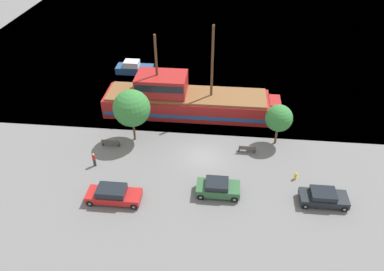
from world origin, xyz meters
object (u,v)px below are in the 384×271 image
(parked_car_curb_front, at_px, (323,197))
(parked_car_curb_mid, at_px, (113,194))
(moored_boat_dockside, at_px, (134,68))
(bench_promenade_east, at_px, (247,149))
(bench_promenade_west, at_px, (110,143))
(parked_car_curb_rear, at_px, (218,188))
(pedestrian_walking_near, at_px, (94,160))
(pirate_ship, at_px, (183,100))
(fire_hydrant, at_px, (296,176))

(parked_car_curb_front, bearing_deg, parked_car_curb_mid, -175.23)
(moored_boat_dockside, height_order, bench_promenade_east, moored_boat_dockside)
(bench_promenade_west, bearing_deg, parked_car_curb_rear, -27.42)
(parked_car_curb_mid, height_order, pedestrian_walking_near, pedestrian_walking_near)
(parked_car_curb_mid, xyz_separation_m, bench_promenade_west, (-2.51, 7.86, -0.30))
(parked_car_curb_front, distance_m, pedestrian_walking_near, 21.96)
(moored_boat_dockside, distance_m, bench_promenade_east, 23.41)
(pirate_ship, relative_size, moored_boat_dockside, 3.94)
(pedestrian_walking_near, bearing_deg, bench_promenade_west, 78.32)
(pirate_ship, relative_size, parked_car_curb_front, 4.99)
(bench_promenade_east, xyz_separation_m, pedestrian_walking_near, (-15.21, -3.71, 0.33))
(parked_car_curb_rear, bearing_deg, bench_promenade_east, 66.56)
(parked_car_curb_rear, bearing_deg, parked_car_curb_front, -1.41)
(bench_promenade_east, relative_size, pedestrian_walking_near, 1.15)
(parked_car_curb_front, distance_m, fire_hydrant, 3.58)
(bench_promenade_west, bearing_deg, parked_car_curb_mid, -72.30)
(parked_car_curb_front, xyz_separation_m, parked_car_curb_mid, (-18.56, -1.55, 0.06))
(parked_car_curb_rear, xyz_separation_m, bench_promenade_east, (2.80, 6.46, -0.30))
(pedestrian_walking_near, bearing_deg, parked_car_curb_rear, -12.52)
(parked_car_curb_front, bearing_deg, pirate_ship, 135.47)
(moored_boat_dockside, height_order, parked_car_curb_mid, moored_boat_dockside)
(pirate_ship, xyz_separation_m, parked_car_curb_front, (14.12, -13.89, -1.04))
(fire_hydrant, relative_size, bench_promenade_west, 0.41)
(parked_car_curb_front, height_order, parked_car_curb_rear, parked_car_curb_rear)
(moored_boat_dockside, bearing_deg, parked_car_curb_rear, -61.02)
(pirate_ship, height_order, moored_boat_dockside, pirate_ship)
(parked_car_curb_front, height_order, pedestrian_walking_near, pedestrian_walking_near)
(pirate_ship, relative_size, fire_hydrant, 27.19)
(moored_boat_dockside, relative_size, parked_car_curb_mid, 1.09)
(parked_car_curb_rear, bearing_deg, pirate_ship, 109.24)
(bench_promenade_west, bearing_deg, bench_promenade_east, 1.51)
(moored_boat_dockside, relative_size, bench_promenade_east, 2.99)
(parked_car_curb_front, xyz_separation_m, bench_promenade_west, (-21.07, 6.31, -0.24))
(parked_car_curb_mid, bearing_deg, parked_car_curb_rear, 10.92)
(bench_promenade_east, bearing_deg, pirate_ship, 136.46)
(fire_hydrant, distance_m, bench_promenade_east, 5.88)
(pirate_ship, distance_m, pedestrian_walking_near, 13.35)
(moored_boat_dockside, bearing_deg, pedestrian_walking_near, -88.12)
(moored_boat_dockside, xyz_separation_m, parked_car_curb_rear, (13.10, -23.64, 0.06))
(parked_car_curb_mid, xyz_separation_m, fire_hydrant, (16.55, 4.50, -0.33))
(bench_promenade_west, xyz_separation_m, pedestrian_walking_near, (-0.69, -3.33, 0.32))
(moored_boat_dockside, distance_m, fire_hydrant, 29.25)
(parked_car_curb_mid, distance_m, bench_promenade_east, 14.57)
(pirate_ship, xyz_separation_m, fire_hydrant, (12.11, -10.93, -1.31))
(moored_boat_dockside, relative_size, bench_promenade_west, 2.83)
(parked_car_curb_mid, distance_m, fire_hydrant, 17.16)
(moored_boat_dockside, relative_size, pedestrian_walking_near, 3.44)
(parked_car_curb_front, bearing_deg, bench_promenade_east, 134.37)
(parked_car_curb_front, distance_m, bench_promenade_west, 22.00)
(pirate_ship, relative_size, parked_car_curb_mid, 4.29)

